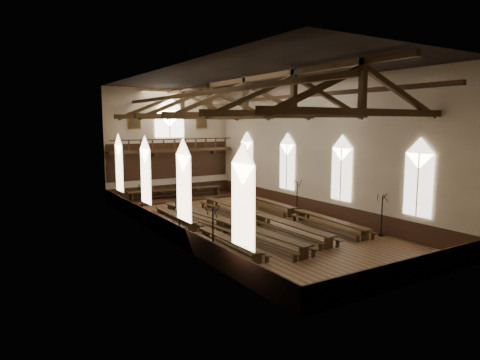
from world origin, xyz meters
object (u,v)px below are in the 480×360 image
Objects in this scene: dais at (176,199)px; candelabrum_right_near at (381,223)px; high_table at (176,190)px; candelabrum_left_near at (213,244)px; refectory_row_c at (258,216)px; candelabrum_left_mid at (179,230)px; refectory_row_d at (296,211)px; candelabrum_left_far at (142,210)px; candelabrum_right_far at (253,192)px; refectory_row_b at (224,223)px; candelabrum_right_mid at (297,203)px; refectory_row_a at (199,228)px.

candelabrum_right_near reaches higher than dais.
high_table is 17.87m from candelabrum_left_near.
candelabrum_left_mid is (-6.39, -1.25, 0.16)m from refectory_row_c.
refectory_row_d is at bearing -69.79° from high_table.
refectory_row_c is at bearing -38.91° from candelabrum_left_far.
candelabrum_right_far reaches higher than high_table.
refectory_row_b is 5.81× the size of candelabrum_right_mid.
candelabrum_left_near is at bearing -107.60° from high_table.
candelabrum_left_near is at bearing -130.40° from candelabrum_right_far.
refectory_row_b is 6.41m from refectory_row_d.
candelabrum_left_near reaches higher than candelabrum_left_far.
candelabrum_right_far is (5.70, -3.99, -0.12)m from high_table.
refectory_row_a is 1.55× the size of high_table.
refectory_row_d is at bearing 4.51° from refectory_row_b.
refectory_row_d is 6.01× the size of candelabrum_left_mid.
refectory_row_a is at bearing -167.75° from candelabrum_right_mid.
candelabrum_left_far is 16.17m from candelabrum_right_near.
high_table is (-4.33, 11.76, 0.35)m from refectory_row_d.
candelabrum_right_near reaches higher than candelabrum_right_far.
candelabrum_right_near is (5.70, -18.25, 0.71)m from dais.
high_table is 3.40× the size of candelabrum_right_mid.
refectory_row_d is 11.07m from candelabrum_left_near.
refectory_row_b is 5.70× the size of candelabrum_left_far.
refectory_row_d is at bearing 6.68° from candelabrum_left_mid.
candelabrum_left_far is 11.69m from candelabrum_right_mid.
candelabrum_left_mid reaches higher than refectory_row_b.
refectory_row_a is 4.77× the size of candelabrum_left_near.
high_table is at bearing 144.97° from candelabrum_right_far.
candelabrum_left_far reaches higher than refectory_row_d.
refectory_row_b is 1.31× the size of dais.
candelabrum_left_mid is (0.00, 4.13, -0.15)m from candelabrum_left_near.
refectory_row_a is 5.12× the size of candelabrum_right_near.
refectory_row_a is 12.78m from high_table.
candelabrum_left_mid is at bearing -156.53° from refectory_row_a.
refectory_row_a is 5.28× the size of candelabrum_right_mid.
candelabrum_left_near is (-3.34, -4.77, 0.28)m from refectory_row_b.
refectory_row_a is at bearing -173.37° from refectory_row_c.
candelabrum_right_near is (11.10, -11.76, 0.01)m from candelabrum_left_far.
refectory_row_c is 1.03× the size of refectory_row_d.
candelabrum_left_mid reaches higher than refectory_row_a.
candelabrum_right_near is (11.10, -1.22, -0.06)m from candelabrum_left_near.
candelabrum_left_mid is at bearing -168.89° from refectory_row_c.
dais is 1.31× the size of high_table.
refectory_row_b is at bearing -99.53° from dais.
refectory_row_a reaches higher than dais.
candelabrum_right_mid is (5.70, -10.14, -0.10)m from high_table.
dais is at bearing 94.84° from refectory_row_c.
candelabrum_left_mid reaches higher than high_table.
candelabrum_right_near is (11.10, -5.35, 0.09)m from candelabrum_left_mid.
high_table is at bearing 50.23° from candelabrum_left_far.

